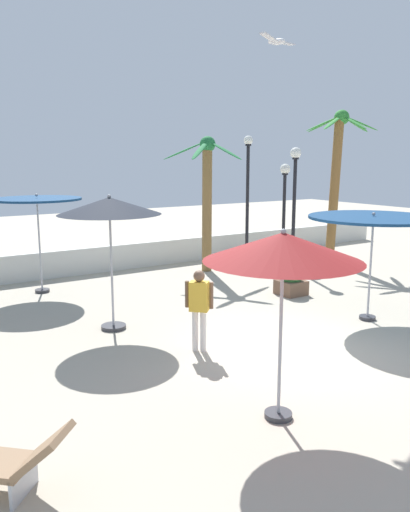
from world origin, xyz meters
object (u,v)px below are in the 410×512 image
object	(u,v)px
lamp_post_0	(248,190)
palm_tree_0	(207,188)
planter	(291,281)
guest_0	(199,303)
lamp_post_2	(284,202)
patio_umbrella_3	(37,203)
patio_umbrella_4	(283,248)
palm_tree_1	(337,169)
lamp_post_3	(294,195)
patio_umbrella_0	(373,220)
patio_umbrella_2	(109,208)
seagull_0	(277,41)

from	to	relation	value
lamp_post_0	palm_tree_0	bearing A→B (deg)	-162.04
planter	guest_0	bearing A→B (deg)	-153.44
palm_tree_0	lamp_post_2	bearing A→B (deg)	-1.97
lamp_post_0	planter	distance (m)	5.43
patio_umbrella_3	patio_umbrella_4	distance (m)	9.11
palm_tree_1	lamp_post_3	xyz separation A→B (m)	(-2.21, -0.23, -0.84)
palm_tree_1	guest_0	size ratio (longest dim) A/B	3.35
palm_tree_1	lamp_post_0	bearing A→B (deg)	145.16
patio_umbrella_0	patio_umbrella_4	size ratio (longest dim) A/B	1.05
patio_umbrella_4	palm_tree_1	world-z (taller)	palm_tree_1
patio_umbrella_2	palm_tree_1	distance (m)	10.24
palm_tree_1	lamp_post_3	bearing A→B (deg)	-173.92
palm_tree_1	lamp_post_3	size ratio (longest dim) A/B	1.33
patio_umbrella_0	lamp_post_3	size ratio (longest dim) A/B	0.71
patio_umbrella_2	guest_0	distance (m)	2.90
patio_umbrella_3	palm_tree_0	bearing A→B (deg)	-1.82
patio_umbrella_2	lamp_post_0	distance (m)	8.57
lamp_post_3	lamp_post_2	bearing A→B (deg)	62.27
lamp_post_0	planter	world-z (taller)	lamp_post_0
lamp_post_3	guest_0	xyz separation A→B (m)	(-6.74, -4.71, -1.54)
patio_umbrella_2	lamp_post_0	world-z (taller)	lamp_post_0
palm_tree_0	palm_tree_1	world-z (taller)	palm_tree_1
patio_umbrella_4	lamp_post_2	xyz separation A→B (m)	(7.81, 8.78, -0.33)
patio_umbrella_2	palm_tree_1	world-z (taller)	palm_tree_1
lamp_post_3	seagull_0	world-z (taller)	seagull_0
patio_umbrella_2	lamp_post_2	size ratio (longest dim) A/B	0.84
patio_umbrella_3	lamp_post_0	world-z (taller)	lamp_post_0
patio_umbrella_2	lamp_post_3	size ratio (longest dim) A/B	0.73
lamp_post_3	seagull_0	distance (m)	7.48
lamp_post_0	patio_umbrella_3	bearing A→B (deg)	-175.92
palm_tree_1	lamp_post_2	xyz separation A→B (m)	(-1.57, 0.98, -1.18)
patio_umbrella_4	lamp_post_0	world-z (taller)	lamp_post_0
patio_umbrella_4	lamp_post_3	world-z (taller)	lamp_post_3
patio_umbrella_3	lamp_post_2	bearing A→B (deg)	-1.88
palm_tree_0	lamp_post_0	size ratio (longest dim) A/B	0.98
lamp_post_2	planter	size ratio (longest dim) A/B	4.16
patio_umbrella_0	patio_umbrella_3	xyz separation A→B (m)	(-5.73, 6.67, 0.18)
patio_umbrella_3	planter	size ratio (longest dim) A/B	3.27
patio_umbrella_4	guest_0	bearing A→B (deg)	81.33
patio_umbrella_3	lamp_post_3	xyz separation A→B (m)	(8.08, -1.50, -0.00)
palm_tree_1	planter	xyz separation A→B (m)	(-4.54, -2.75, -2.97)
patio_umbrella_4	patio_umbrella_2	bearing A→B (deg)	95.19
patio_umbrella_0	lamp_post_2	bearing A→B (deg)	64.91
palm_tree_0	palm_tree_1	distance (m)	4.98
patio_umbrella_4	patio_umbrella_3	bearing A→B (deg)	95.73
lamp_post_0	planter	xyz separation A→B (m)	(-1.94, -4.56, -2.21)
patio_umbrella_0	lamp_post_0	bearing A→B (deg)	74.85
palm_tree_1	patio_umbrella_0	bearing A→B (deg)	-130.14
guest_0	patio_umbrella_2	bearing A→B (deg)	112.40
patio_umbrella_3	lamp_post_0	distance (m)	7.70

